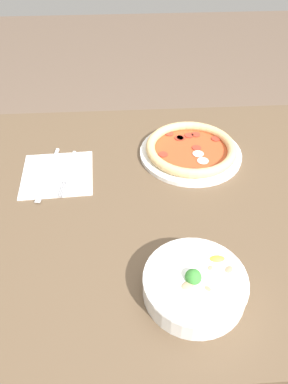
{
  "coord_description": "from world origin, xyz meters",
  "views": [
    {
      "loc": [
        0.12,
        0.68,
        1.39
      ],
      "look_at": [
        0.08,
        -0.01,
        0.77
      ],
      "focal_mm": 35.0,
      "sensor_mm": 36.0,
      "label": 1
    }
  ],
  "objects": [
    {
      "name": "knife",
      "position": [
        0.33,
        -0.13,
        0.75
      ],
      "size": [
        0.04,
        0.23,
        0.01
      ],
      "rotation": [
        0.0,
        0.0,
        1.45
      ],
      "color": "silver",
      "rests_on": "napkin"
    },
    {
      "name": "fork",
      "position": [
        0.28,
        -0.12,
        0.75
      ],
      "size": [
        0.03,
        0.19,
        0.0
      ],
      "rotation": [
        0.0,
        0.0,
        1.45
      ],
      "color": "silver",
      "rests_on": "napkin"
    },
    {
      "name": "bowl",
      "position": [
        -0.0,
        0.27,
        0.78
      ],
      "size": [
        0.2,
        0.2,
        0.07
      ],
      "color": "white",
      "rests_on": "dining_table"
    },
    {
      "name": "napkin",
      "position": [
        0.31,
        -0.12,
        0.75
      ],
      "size": [
        0.2,
        0.2,
        0.0
      ],
      "color": "white",
      "rests_on": "dining_table"
    },
    {
      "name": "pizza",
      "position": [
        -0.07,
        -0.18,
        0.76
      ],
      "size": [
        0.29,
        0.29,
        0.04
      ],
      "color": "white",
      "rests_on": "dining_table"
    },
    {
      "name": "dining_table",
      "position": [
        0.0,
        0.0,
        0.64
      ],
      "size": [
        1.14,
        0.9,
        0.75
      ],
      "color": "brown",
      "rests_on": "ground_plane"
    },
    {
      "name": "ground_plane",
      "position": [
        0.0,
        0.0,
        0.0
      ],
      "size": [
        8.0,
        8.0,
        0.0
      ],
      "primitive_type": "plane",
      "color": "brown"
    }
  ]
}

